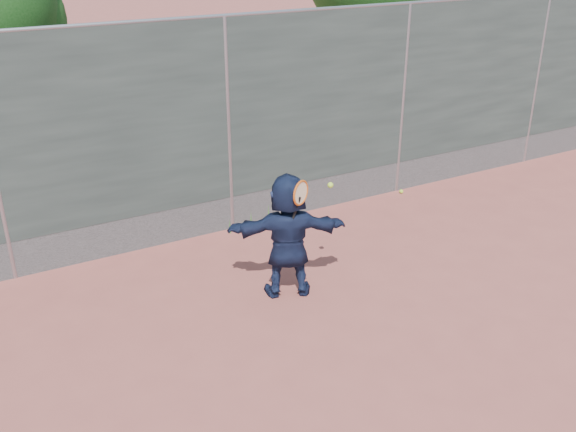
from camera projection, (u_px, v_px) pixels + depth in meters
ground at (373, 356)px, 6.62m from camera, size 80.00×80.00×0.00m
player at (288, 236)px, 7.45m from camera, size 1.47×0.94×1.52m
ball_ground at (401, 191)px, 10.60m from camera, size 0.07×0.07×0.07m
fence at (228, 123)px, 8.75m from camera, size 20.00×0.06×3.03m
swing_action at (303, 193)px, 7.10m from camera, size 0.62×0.21×0.51m
weed_clump at (254, 218)px, 9.39m from camera, size 0.68×0.07×0.30m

